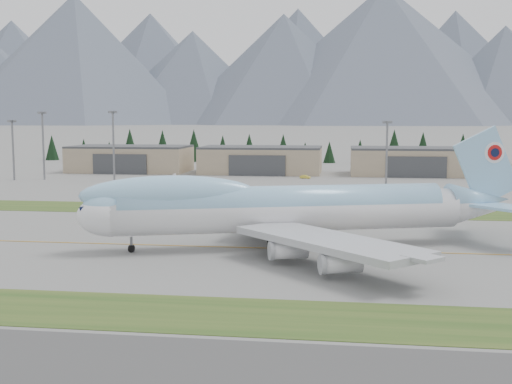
# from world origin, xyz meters

# --- Properties ---
(ground) EXTENTS (7000.00, 7000.00, 0.00)m
(ground) POSITION_xyz_m (0.00, 0.00, 0.00)
(ground) COLOR slate
(ground) RESTS_ON ground
(grass_strip_near) EXTENTS (400.00, 14.00, 0.08)m
(grass_strip_near) POSITION_xyz_m (0.00, -38.00, 0.00)
(grass_strip_near) COLOR #294B1B
(grass_strip_near) RESTS_ON ground
(grass_strip_far) EXTENTS (400.00, 18.00, 0.08)m
(grass_strip_far) POSITION_xyz_m (0.00, 45.00, 0.00)
(grass_strip_far) COLOR #294B1B
(grass_strip_far) RESTS_ON ground
(taxiway_line_main) EXTENTS (400.00, 0.40, 0.02)m
(taxiway_line_main) POSITION_xyz_m (0.00, 0.00, 0.00)
(taxiway_line_main) COLOR #C58817
(taxiway_line_main) RESTS_ON ground
(boeing_747_freighter) EXTENTS (79.08, 65.49, 20.89)m
(boeing_747_freighter) POSITION_xyz_m (8.06, 1.61, 6.89)
(boeing_747_freighter) COLOR white
(boeing_747_freighter) RESTS_ON ground
(hangar_left) EXTENTS (48.00, 26.60, 10.80)m
(hangar_left) POSITION_xyz_m (-70.00, 149.90, 5.39)
(hangar_left) COLOR tan
(hangar_left) RESTS_ON ground
(hangar_center) EXTENTS (48.00, 26.60, 10.80)m
(hangar_center) POSITION_xyz_m (-15.00, 149.90, 5.39)
(hangar_center) COLOR tan
(hangar_center) RESTS_ON ground
(hangar_right) EXTENTS (48.00, 26.60, 10.80)m
(hangar_right) POSITION_xyz_m (45.00, 149.90, 5.39)
(hangar_right) COLOR tan
(hangar_right) RESTS_ON ground
(floodlight_masts) EXTENTS (205.26, 8.61, 24.71)m
(floodlight_masts) POSITION_xyz_m (-24.80, 109.80, 15.96)
(floodlight_masts) COLOR slate
(floodlight_masts) RESTS_ON ground
(service_vehicle_a) EXTENTS (2.06, 3.81, 1.23)m
(service_vehicle_a) POSITION_xyz_m (-45.91, 129.93, 0.00)
(service_vehicle_a) COLOR white
(service_vehicle_a) RESTS_ON ground
(service_vehicle_b) EXTENTS (4.21, 2.59, 1.31)m
(service_vehicle_b) POSITION_xyz_m (4.15, 128.32, 0.00)
(service_vehicle_b) COLOR gold
(service_vehicle_b) RESTS_ON ground
(service_vehicle_c) EXTENTS (2.78, 4.28, 1.15)m
(service_vehicle_c) POSITION_xyz_m (69.95, 134.14, 0.00)
(service_vehicle_c) COLOR #A4A3A8
(service_vehicle_c) RESTS_ON ground
(conifer_belt) EXTENTS (272.67, 15.68, 16.85)m
(conifer_belt) POSITION_xyz_m (-0.47, 212.27, 7.38)
(conifer_belt) COLOR black
(conifer_belt) RESTS_ON ground
(mountain_ridge_front) EXTENTS (4309.61, 1161.80, 507.15)m
(mountain_ridge_front) POSITION_xyz_m (14.00, 2236.45, 224.90)
(mountain_ridge_front) COLOR slate
(mountain_ridge_front) RESTS_ON ground
(mountain_ridge_rear) EXTENTS (4450.30, 1061.48, 530.74)m
(mountain_ridge_rear) POSITION_xyz_m (94.50, 2900.00, 262.12)
(mountain_ridge_rear) COLOR slate
(mountain_ridge_rear) RESTS_ON ground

